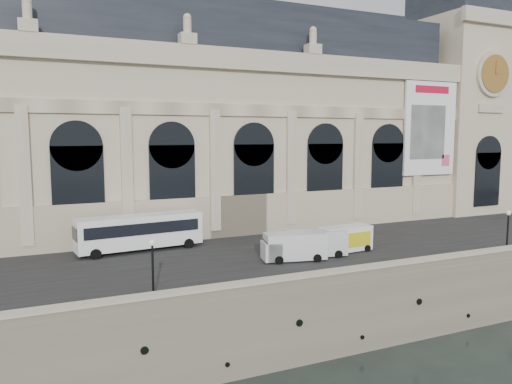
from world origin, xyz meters
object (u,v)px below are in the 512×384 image
Objects in this scene: van_c at (291,247)px; lamp_right at (507,233)px; van_b at (313,244)px; box_truck at (342,240)px; bus_left at (140,231)px; lamp_left at (153,271)px.

lamp_right is (20.70, -7.22, 0.90)m from van_c.
van_c reaches higher than van_b.
van_b is at bearing -172.83° from box_truck.
bus_left is 2.87× the size of lamp_left.
lamp_right is (35.50, -0.99, 0.00)m from lamp_left.
lamp_left reaches higher than van_c.
box_truck is at bearing 150.48° from lamp_right.
van_c is 16.09m from lamp_left.
bus_left is at bearing 81.76° from lamp_left.
bus_left reaches higher than van_c.
van_c is (-2.69, -0.37, 0.02)m from van_b.
bus_left is 2.10× the size of van_b.
box_truck is (18.90, -9.23, -0.78)m from bus_left.
bus_left is 17.99m from van_b.
lamp_right is at bearing -29.52° from box_truck.
lamp_right is at bearing -22.85° from van_b.
box_truck is at bearing 7.17° from van_b.
van_c is 1.40× the size of lamp_left.
box_truck reaches higher than van_b.
bus_left is 16.47m from lamp_left.
box_truck is (6.46, 0.84, -0.02)m from van_c.
bus_left is 2.87× the size of lamp_right.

